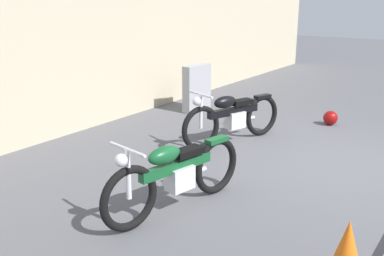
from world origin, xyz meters
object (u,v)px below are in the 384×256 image
stone_marker (197,88)px  traffic_cone (347,250)px  motorcycle_black (232,117)px  motorcycle_green (175,174)px  helmet (330,118)px

stone_marker → traffic_cone: stone_marker is taller
stone_marker → traffic_cone: size_ratio=1.74×
traffic_cone → motorcycle_black: (2.67, 2.63, 0.16)m
traffic_cone → motorcycle_green: size_ratio=0.28×
stone_marker → helmet: 2.72m
helmet → traffic_cone: size_ratio=0.49×
stone_marker → motorcycle_green: stone_marker is taller
helmet → motorcycle_green: size_ratio=0.14×
traffic_cone → motorcycle_green: motorcycle_green is taller
motorcycle_green → motorcycle_black: (2.46, 0.69, 0.00)m
helmet → motorcycle_green: 4.42m
stone_marker → motorcycle_green: 4.51m
motorcycle_black → stone_marker: bearing=-111.0°
traffic_cone → motorcycle_green: bearing=84.0°
stone_marker → traffic_cone: (-4.07, -4.27, -0.20)m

